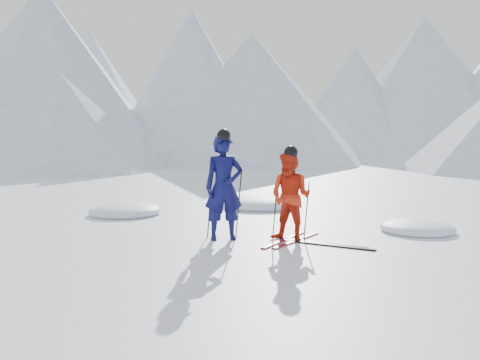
# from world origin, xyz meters

# --- Properties ---
(ground) EXTENTS (160.00, 160.00, 0.00)m
(ground) POSITION_xyz_m (0.00, 0.00, 0.00)
(ground) COLOR white
(ground) RESTS_ON ground
(mountain_range) EXTENTS (106.15, 62.94, 15.53)m
(mountain_range) POSITION_xyz_m (5.71, 35.31, 6.72)
(mountain_range) COLOR #B2BCD1
(mountain_range) RESTS_ON ground
(skier_blue) EXTENTS (0.84, 0.69, 1.99)m
(skier_blue) POSITION_xyz_m (-1.74, 0.04, 0.99)
(skier_blue) COLOR #0B0D45
(skier_blue) RESTS_ON ground
(skier_red) EXTENTS (1.01, 0.92, 1.68)m
(skier_red) POSITION_xyz_m (-0.48, 0.07, 0.84)
(skier_red) COLOR red
(skier_red) RESTS_ON ground
(pole_blue_left) EXTENTS (0.13, 0.09, 1.32)m
(pole_blue_left) POSITION_xyz_m (-2.04, 0.19, 0.66)
(pole_blue_left) COLOR black
(pole_blue_left) RESTS_ON ground
(pole_blue_right) EXTENTS (0.13, 0.08, 1.32)m
(pole_blue_right) POSITION_xyz_m (-1.49, 0.29, 0.66)
(pole_blue_right) COLOR black
(pole_blue_right) RESTS_ON ground
(pole_red_left) EXTENTS (0.11, 0.09, 1.12)m
(pole_red_left) POSITION_xyz_m (-0.78, 0.32, 0.56)
(pole_red_left) COLOR black
(pole_red_left) RESTS_ON ground
(pole_red_right) EXTENTS (0.11, 0.08, 1.12)m
(pole_red_right) POSITION_xyz_m (-0.18, 0.22, 0.56)
(pole_red_right) COLOR black
(pole_red_right) RESTS_ON ground
(ski_worn_left) EXTENTS (0.74, 1.60, 0.03)m
(ski_worn_left) POSITION_xyz_m (-0.60, 0.07, 0.01)
(ski_worn_left) COLOR black
(ski_worn_left) RESTS_ON ground
(ski_worn_right) EXTENTS (0.85, 1.56, 0.03)m
(ski_worn_right) POSITION_xyz_m (-0.36, 0.07, 0.01)
(ski_worn_right) COLOR black
(ski_worn_right) RESTS_ON ground
(ski_loose_a) EXTENTS (1.59, 0.78, 0.03)m
(ski_loose_a) POSITION_xyz_m (0.11, -0.12, 0.01)
(ski_loose_a) COLOR black
(ski_loose_a) RESTS_ON ground
(ski_loose_b) EXTENTS (1.61, 0.72, 0.03)m
(ski_loose_b) POSITION_xyz_m (0.21, -0.27, 0.01)
(ski_loose_b) COLOR black
(ski_loose_b) RESTS_ON ground
(snow_lumps) EXTENTS (9.46, 6.48, 0.46)m
(snow_lumps) POSITION_xyz_m (-1.50, 3.16, 0.00)
(snow_lumps) COLOR white
(snow_lumps) RESTS_ON ground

